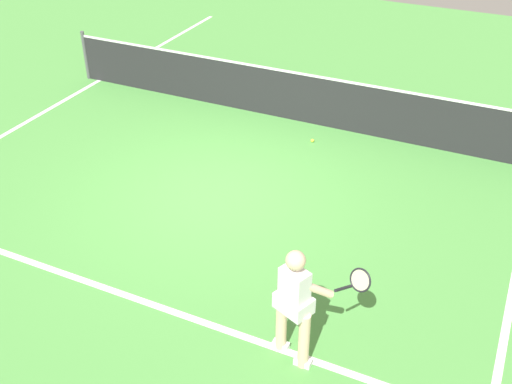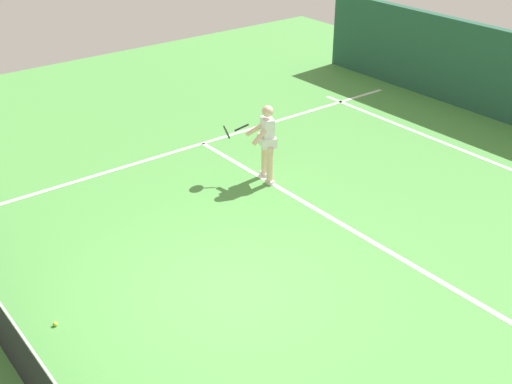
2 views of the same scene
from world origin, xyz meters
name	(u,v)px [view 2 (image 2 of 2)]	position (x,y,z in m)	size (l,w,h in m)	color
ground_plane	(227,291)	(0.00, 0.00, 0.00)	(24.56, 24.56, 0.00)	#4C9342
baseline_marking	(501,165)	(0.00, -6.95, 0.00)	(10.42, 0.10, 0.01)	white
service_line_marking	(355,232)	(0.00, -2.71, 0.00)	(9.42, 0.10, 0.01)	white
sideline_right_marking	(89,177)	(4.71, 0.00, 0.00)	(0.10, 16.90, 0.01)	white
court_net	(18,351)	(0.00, 3.08, 0.52)	(10.10, 0.08, 1.11)	#4C4C51
tennis_player	(266,140)	(2.49, -2.72, 0.85)	(1.01, 0.85, 1.55)	beige
tennis_ball_mid	(55,324)	(0.81, 2.34, 0.03)	(0.07, 0.07, 0.07)	#D1E533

